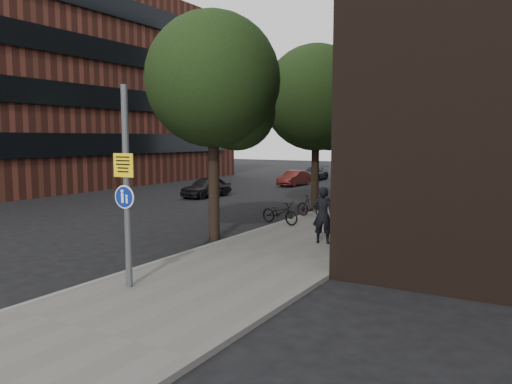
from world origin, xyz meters
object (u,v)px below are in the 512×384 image
Objects in this scene: signpost at (127,187)px; parked_car_near at (207,187)px; pedestrian at (323,215)px; parked_bike_facade_near at (360,228)px.

signpost is 18.02m from parked_car_near.
signpost reaches higher than parked_car_near.
parked_car_near is (-10.95, 9.09, -0.42)m from pedestrian.
pedestrian is 0.94× the size of parked_bike_facade_near.
parked_car_near is at bearing -52.69° from pedestrian.
signpost is 7.74m from parked_bike_facade_near.
parked_bike_facade_near is at bearing 61.99° from signpost.
pedestrian reaches higher than parked_bike_facade_near.
pedestrian is 1.21m from parked_bike_facade_near.
signpost is 6.86m from pedestrian.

